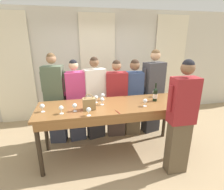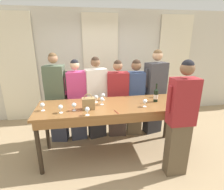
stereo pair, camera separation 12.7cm
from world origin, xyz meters
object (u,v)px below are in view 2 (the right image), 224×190
(wine_glass_center_mid, at_px, (156,93))
(handbag, at_px, (88,103))
(guest_pink_top, at_px, (77,100))
(wine_glass_back_right, at_px, (103,95))
(wine_glass_center_right, at_px, (96,97))
(guest_beige_cap, at_px, (155,92))
(wine_glass_back_mid, at_px, (87,110))
(wine_glass_near_host, at_px, (145,102))
(wine_glass_center_left, at_px, (102,100))
(wine_glass_front_mid, at_px, (177,96))
(guest_cream_sweater, at_px, (96,98))
(host_pouring, at_px, (181,120))
(wine_glass_back_left, at_px, (42,105))
(wine_bottle, at_px, (156,95))
(guest_striped_shirt, at_px, (117,99))
(wine_glass_front_right, at_px, (74,105))
(tasting_bar, at_px, (113,111))
(guest_olive_jacket, at_px, (57,99))
(wine_glass_front_left, at_px, (60,107))
(guest_navy_coat, at_px, (135,97))

(wine_glass_center_mid, bearing_deg, handbag, -163.91)
(guest_pink_top, bearing_deg, wine_glass_back_right, -37.49)
(wine_glass_center_right, xyz_separation_m, guest_beige_cap, (1.32, 0.48, -0.12))
(wine_glass_back_mid, relative_size, wine_glass_near_host, 1.00)
(wine_glass_center_left, relative_size, wine_glass_near_host, 1.00)
(guest_pink_top, bearing_deg, wine_glass_front_mid, -19.66)
(guest_cream_sweater, xyz_separation_m, host_pouring, (1.14, -1.32, 0.05))
(wine_glass_center_left, relative_size, host_pouring, 0.07)
(wine_glass_back_left, bearing_deg, wine_glass_center_left, 6.29)
(wine_glass_center_mid, height_order, wine_glass_back_mid, same)
(wine_bottle, height_order, wine_glass_center_mid, wine_bottle)
(guest_striped_shirt, distance_m, host_pouring, 1.49)
(handbag, relative_size, wine_glass_back_left, 2.00)
(wine_glass_back_mid, bearing_deg, wine_bottle, 17.28)
(wine_glass_back_mid, height_order, guest_beige_cap, guest_beige_cap)
(handbag, distance_m, wine_glass_front_right, 0.23)
(host_pouring, bearing_deg, wine_glass_center_right, 144.53)
(wine_glass_front_right, xyz_separation_m, wine_glass_center_left, (0.47, 0.19, 0.00))
(handbag, height_order, wine_glass_front_right, handbag)
(wine_glass_front_mid, xyz_separation_m, wine_glass_center_mid, (-0.31, 0.27, 0.00))
(wine_glass_center_mid, bearing_deg, wine_glass_back_left, -170.96)
(tasting_bar, height_order, handbag, handbag)
(tasting_bar, distance_m, wine_glass_back_left, 1.17)
(tasting_bar, xyz_separation_m, wine_glass_front_mid, (1.20, 0.02, 0.19))
(wine_glass_center_left, relative_size, wine_glass_center_mid, 1.00)
(tasting_bar, bearing_deg, guest_beige_cap, 32.88)
(tasting_bar, xyz_separation_m, wine_glass_near_host, (0.52, -0.15, 0.19))
(wine_glass_near_host, bearing_deg, tasting_bar, 163.54)
(wine_glass_front_right, relative_size, guest_olive_jacket, 0.07)
(wine_glass_front_mid, relative_size, guest_striped_shirt, 0.08)
(tasting_bar, xyz_separation_m, wine_glass_center_left, (-0.19, 0.07, 0.19))
(wine_glass_back_left, xyz_separation_m, guest_striped_shirt, (1.37, 0.72, -0.23))
(tasting_bar, relative_size, handbag, 9.83)
(wine_glass_center_left, height_order, guest_olive_jacket, guest_olive_jacket)
(wine_bottle, height_order, wine_glass_front_left, wine_bottle)
(wine_glass_front_right, distance_m, guest_striped_shirt, 1.20)
(wine_glass_center_left, xyz_separation_m, host_pouring, (1.09, -0.71, -0.13))
(wine_glass_back_mid, distance_m, host_pouring, 1.39)
(wine_glass_center_left, bearing_deg, wine_glass_front_left, -159.96)
(wine_glass_back_left, distance_m, wine_glass_back_mid, 0.76)
(wine_glass_front_left, distance_m, wine_glass_back_right, 0.86)
(wine_glass_center_mid, xyz_separation_m, guest_beige_cap, (0.15, 0.39, -0.12))
(wine_glass_center_right, bearing_deg, wine_glass_back_right, 34.86)
(wine_glass_front_mid, bearing_deg, wine_glass_back_mid, -167.85)
(tasting_bar, bearing_deg, wine_glass_front_right, -169.20)
(wine_glass_front_left, height_order, host_pouring, host_pouring)
(wine_glass_back_left, height_order, wine_glass_back_mid, same)
(wine_glass_front_mid, height_order, wine_glass_center_right, same)
(wine_glass_back_right, distance_m, guest_cream_sweater, 0.43)
(guest_cream_sweater, relative_size, guest_navy_coat, 1.04)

